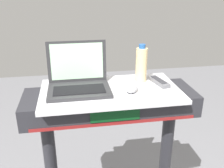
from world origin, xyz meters
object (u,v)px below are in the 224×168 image
(laptop, at_px, (78,80))
(water_bottle, at_px, (141,64))
(tv_remote, at_px, (159,82))
(computer_mouse, at_px, (131,88))

(laptop, relative_size, water_bottle, 1.49)
(water_bottle, bearing_deg, tv_remote, -33.09)
(laptop, bearing_deg, tv_remote, 3.03)
(laptop, bearing_deg, computer_mouse, -13.53)
(water_bottle, bearing_deg, computer_mouse, -122.72)
(laptop, relative_size, computer_mouse, 3.11)
(computer_mouse, bearing_deg, tv_remote, 45.49)
(tv_remote, bearing_deg, computer_mouse, -155.41)
(laptop, height_order, water_bottle, laptop)
(water_bottle, xyz_separation_m, tv_remote, (0.09, -0.06, -0.09))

